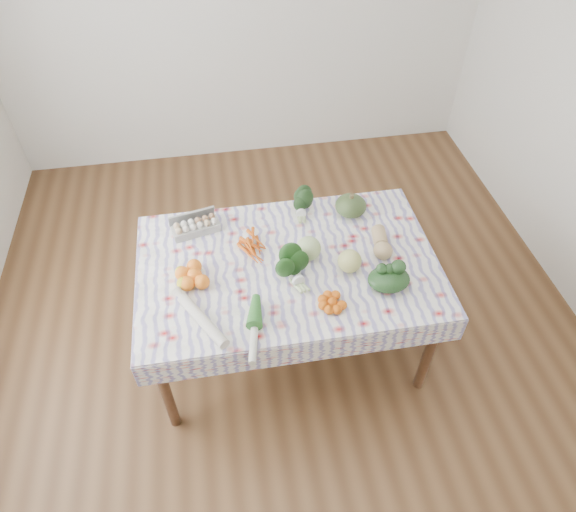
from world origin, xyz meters
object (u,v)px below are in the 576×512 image
object	(u,v)px
dining_table	(288,273)
grapefruit	(350,261)
kabocha_squash	(351,206)
cabbage	(308,248)
butternut_squash	(381,242)
egg_carton	(196,227)

from	to	relation	value
dining_table	grapefruit	distance (m)	0.37
kabocha_squash	cabbage	distance (m)	0.46
cabbage	kabocha_squash	bearing A→B (deg)	44.87
cabbage	butternut_squash	bearing A→B (deg)	-0.32
dining_table	egg_carton	bearing A→B (deg)	145.01
dining_table	egg_carton	size ratio (longest dim) A/B	5.81
egg_carton	butternut_squash	xyz separation A→B (m)	(1.02, -0.32, 0.02)
dining_table	kabocha_squash	size ratio (longest dim) A/B	8.45
egg_carton	cabbage	world-z (taller)	cabbage
kabocha_squash	dining_table	bearing A→B (deg)	-141.69
kabocha_squash	butternut_squash	size ratio (longest dim) A/B	0.82
dining_table	cabbage	world-z (taller)	cabbage
egg_carton	cabbage	size ratio (longest dim) A/B	1.99
cabbage	grapefruit	bearing A→B (deg)	-32.31
dining_table	butternut_squash	size ratio (longest dim) A/B	6.96
butternut_squash	kabocha_squash	bearing A→B (deg)	114.51
egg_carton	kabocha_squash	world-z (taller)	kabocha_squash
egg_carton	cabbage	xyz separation A→B (m)	(0.61, -0.31, 0.03)
kabocha_squash	butternut_squash	bearing A→B (deg)	-73.74
egg_carton	grapefruit	bearing A→B (deg)	-42.03
egg_carton	grapefruit	distance (m)	0.92
kabocha_squash	cabbage	bearing A→B (deg)	-135.13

